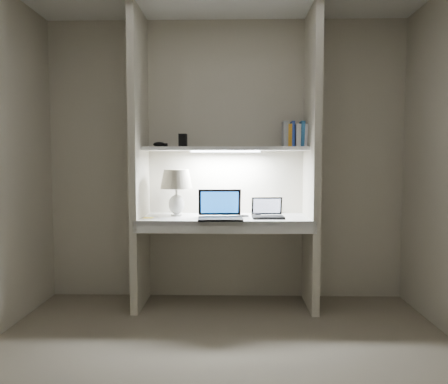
{
  "coord_description": "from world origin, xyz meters",
  "views": [
    {
      "loc": [
        0.07,
        -2.47,
        1.24
      ],
      "look_at": [
        -0.01,
        1.05,
        0.99
      ],
      "focal_mm": 35.0,
      "sensor_mm": 36.0,
      "label": 1
    }
  ],
  "objects_px": {
    "table_lamp": "(176,185)",
    "laptop_netbook": "(268,213)",
    "laptop_main": "(220,212)",
    "speaker": "(267,206)",
    "book_row": "(294,135)"
  },
  "relations": [
    {
      "from": "laptop_main",
      "to": "speaker",
      "type": "distance_m",
      "value": 0.55
    },
    {
      "from": "laptop_netbook",
      "to": "speaker",
      "type": "bearing_deg",
      "value": 84.85
    },
    {
      "from": "speaker",
      "to": "table_lamp",
      "type": "bearing_deg",
      "value": 168.17
    },
    {
      "from": "speaker",
      "to": "laptop_netbook",
      "type": "bearing_deg",
      "value": -117.84
    },
    {
      "from": "speaker",
      "to": "book_row",
      "type": "xyz_separation_m",
      "value": [
        0.22,
        -0.11,
        0.63
      ]
    },
    {
      "from": "table_lamp",
      "to": "laptop_netbook",
      "type": "height_order",
      "value": "table_lamp"
    },
    {
      "from": "table_lamp",
      "to": "laptop_netbook",
      "type": "distance_m",
      "value": 0.82
    },
    {
      "from": "laptop_main",
      "to": "laptop_netbook",
      "type": "distance_m",
      "value": 0.41
    },
    {
      "from": "table_lamp",
      "to": "book_row",
      "type": "distance_m",
      "value": 1.11
    },
    {
      "from": "laptop_netbook",
      "to": "speaker",
      "type": "distance_m",
      "value": 0.28
    },
    {
      "from": "table_lamp",
      "to": "laptop_main",
      "type": "height_order",
      "value": "table_lamp"
    },
    {
      "from": "table_lamp",
      "to": "laptop_netbook",
      "type": "relative_size",
      "value": 1.51
    },
    {
      "from": "table_lamp",
      "to": "book_row",
      "type": "xyz_separation_m",
      "value": [
        1.02,
        0.07,
        0.43
      ]
    },
    {
      "from": "laptop_main",
      "to": "laptop_netbook",
      "type": "xyz_separation_m",
      "value": [
        0.4,
        0.1,
        -0.01
      ]
    },
    {
      "from": "table_lamp",
      "to": "speaker",
      "type": "relative_size",
      "value": 2.77
    }
  ]
}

